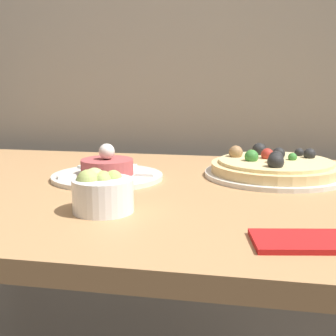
% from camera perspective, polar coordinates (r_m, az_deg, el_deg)
% --- Properties ---
extents(dining_table, '(1.35, 0.82, 0.77)m').
position_cam_1_polar(dining_table, '(1.00, -3.62, -7.89)').
color(dining_table, '#AD7F51').
rests_on(dining_table, ground_plane).
extents(pizza_plate, '(0.32, 0.32, 0.07)m').
position_cam_1_polar(pizza_plate, '(1.10, 12.89, 0.03)').
color(pizza_plate, silver).
rests_on(pizza_plate, dining_table).
extents(tartare_plate, '(0.25, 0.25, 0.08)m').
position_cam_1_polar(tartare_plate, '(1.05, -7.41, -0.44)').
color(tartare_plate, silver).
rests_on(tartare_plate, dining_table).
extents(small_bowl, '(0.10, 0.10, 0.07)m').
position_cam_1_polar(small_bowl, '(0.80, -8.06, -2.81)').
color(small_bowl, white).
rests_on(small_bowl, dining_table).
extents(napkin, '(0.16, 0.11, 0.01)m').
position_cam_1_polar(napkin, '(0.68, 16.27, -8.56)').
color(napkin, red).
rests_on(napkin, dining_table).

